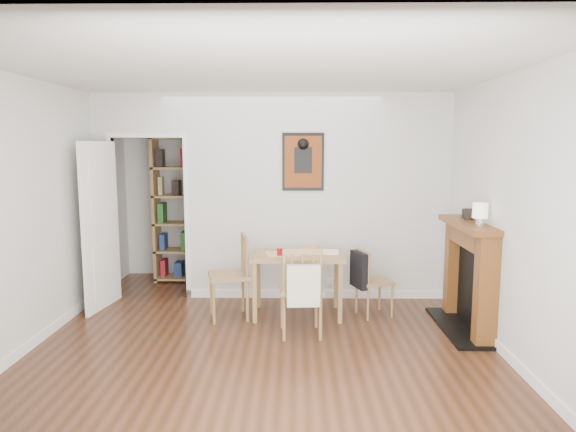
{
  "coord_description": "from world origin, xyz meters",
  "views": [
    {
      "loc": [
        0.3,
        -5.08,
        1.94
      ],
      "look_at": [
        0.22,
        0.6,
        1.17
      ],
      "focal_mm": 32.0,
      "sensor_mm": 36.0,
      "label": 1
    }
  ],
  "objects_px": {
    "chair_left": "(229,277)",
    "ceramic_jar_a": "(469,214)",
    "chair_front": "(301,289)",
    "red_glass": "(280,252)",
    "dining_table": "(297,261)",
    "fireplace": "(470,272)",
    "chair_right": "(373,281)",
    "notebook": "(324,252)",
    "bookshelf": "(185,210)",
    "orange_fruit": "(313,249)",
    "ceramic_jar_b": "(466,213)",
    "mantel_lamp": "(480,212)"
  },
  "relations": [
    {
      "from": "notebook",
      "to": "ceramic_jar_b",
      "type": "bearing_deg",
      "value": -8.62
    },
    {
      "from": "dining_table",
      "to": "ceramic_jar_a",
      "type": "xyz_separation_m",
      "value": [
        1.84,
        -0.27,
        0.59
      ]
    },
    {
      "from": "chair_front",
      "to": "fireplace",
      "type": "bearing_deg",
      "value": 6.51
    },
    {
      "from": "bookshelf",
      "to": "red_glass",
      "type": "height_order",
      "value": "bookshelf"
    },
    {
      "from": "red_glass",
      "to": "chair_front",
      "type": "bearing_deg",
      "value": -66.64
    },
    {
      "from": "chair_left",
      "to": "red_glass",
      "type": "distance_m",
      "value": 0.64
    },
    {
      "from": "dining_table",
      "to": "chair_front",
      "type": "bearing_deg",
      "value": -86.92
    },
    {
      "from": "mantel_lamp",
      "to": "chair_right",
      "type": "bearing_deg",
      "value": 141.13
    },
    {
      "from": "dining_table",
      "to": "ceramic_jar_b",
      "type": "bearing_deg",
      "value": -4.35
    },
    {
      "from": "fireplace",
      "to": "mantel_lamp",
      "type": "bearing_deg",
      "value": -97.35
    },
    {
      "from": "red_glass",
      "to": "notebook",
      "type": "xyz_separation_m",
      "value": [
        0.51,
        0.19,
        -0.03
      ]
    },
    {
      "from": "dining_table",
      "to": "red_glass",
      "type": "distance_m",
      "value": 0.25
    },
    {
      "from": "red_glass",
      "to": "bookshelf",
      "type": "bearing_deg",
      "value": 130.94
    },
    {
      "from": "bookshelf",
      "to": "fireplace",
      "type": "bearing_deg",
      "value": -29.69
    },
    {
      "from": "chair_right",
      "to": "fireplace",
      "type": "xyz_separation_m",
      "value": [
        0.96,
        -0.42,
        0.21
      ]
    },
    {
      "from": "dining_table",
      "to": "chair_front",
      "type": "height_order",
      "value": "chair_front"
    },
    {
      "from": "notebook",
      "to": "bookshelf",
      "type": "bearing_deg",
      "value": 143.08
    },
    {
      "from": "chair_left",
      "to": "bookshelf",
      "type": "bearing_deg",
      "value": 116.8
    },
    {
      "from": "dining_table",
      "to": "fireplace",
      "type": "distance_m",
      "value": 1.88
    },
    {
      "from": "chair_right",
      "to": "fireplace",
      "type": "relative_size",
      "value": 0.63
    },
    {
      "from": "chair_right",
      "to": "orange_fruit",
      "type": "height_order",
      "value": "orange_fruit"
    },
    {
      "from": "bookshelf",
      "to": "orange_fruit",
      "type": "height_order",
      "value": "bookshelf"
    },
    {
      "from": "dining_table",
      "to": "chair_front",
      "type": "xyz_separation_m",
      "value": [
        0.03,
        -0.63,
        -0.15
      ]
    },
    {
      "from": "red_glass",
      "to": "mantel_lamp",
      "type": "bearing_deg",
      "value": -18.09
    },
    {
      "from": "red_glass",
      "to": "ceramic_jar_b",
      "type": "relative_size",
      "value": 0.81
    },
    {
      "from": "ceramic_jar_a",
      "to": "ceramic_jar_b",
      "type": "xyz_separation_m",
      "value": [
        0.01,
        0.13,
        -0.01
      ]
    },
    {
      "from": "ceramic_jar_b",
      "to": "chair_right",
      "type": "bearing_deg",
      "value": 171.98
    },
    {
      "from": "chair_right",
      "to": "chair_front",
      "type": "xyz_separation_m",
      "value": [
        -0.84,
        -0.63,
        0.08
      ]
    },
    {
      "from": "chair_right",
      "to": "orange_fruit",
      "type": "bearing_deg",
      "value": 173.63
    },
    {
      "from": "orange_fruit",
      "to": "ceramic_jar_b",
      "type": "bearing_deg",
      "value": -7.34
    },
    {
      "from": "chair_front",
      "to": "red_glass",
      "type": "distance_m",
      "value": 0.65
    },
    {
      "from": "bookshelf",
      "to": "notebook",
      "type": "relative_size",
      "value": 6.26
    },
    {
      "from": "orange_fruit",
      "to": "ceramic_jar_b",
      "type": "relative_size",
      "value": 0.78
    },
    {
      "from": "chair_front",
      "to": "notebook",
      "type": "xyz_separation_m",
      "value": [
        0.27,
        0.73,
        0.24
      ]
    },
    {
      "from": "dining_table",
      "to": "chair_left",
      "type": "height_order",
      "value": "chair_left"
    },
    {
      "from": "bookshelf",
      "to": "red_glass",
      "type": "distance_m",
      "value": 2.17
    },
    {
      "from": "chair_front",
      "to": "notebook",
      "type": "relative_size",
      "value": 2.83
    },
    {
      "from": "chair_front",
      "to": "fireplace",
      "type": "distance_m",
      "value": 1.81
    },
    {
      "from": "chair_left",
      "to": "ceramic_jar_b",
      "type": "height_order",
      "value": "ceramic_jar_b"
    },
    {
      "from": "red_glass",
      "to": "orange_fruit",
      "type": "height_order",
      "value": "red_glass"
    },
    {
      "from": "chair_left",
      "to": "ceramic_jar_a",
      "type": "xyz_separation_m",
      "value": [
        2.62,
        -0.16,
        0.74
      ]
    },
    {
      "from": "dining_table",
      "to": "mantel_lamp",
      "type": "xyz_separation_m",
      "value": [
        1.79,
        -0.74,
        0.67
      ]
    },
    {
      "from": "red_glass",
      "to": "notebook",
      "type": "distance_m",
      "value": 0.54
    },
    {
      "from": "ceramic_jar_a",
      "to": "red_glass",
      "type": "bearing_deg",
      "value": 175.04
    },
    {
      "from": "fireplace",
      "to": "bookshelf",
      "type": "bearing_deg",
      "value": 150.31
    },
    {
      "from": "orange_fruit",
      "to": "ceramic_jar_a",
      "type": "xyz_separation_m",
      "value": [
        1.66,
        -0.35,
        0.46
      ]
    },
    {
      "from": "chair_right",
      "to": "ceramic_jar_b",
      "type": "xyz_separation_m",
      "value": [
        0.98,
        -0.14,
        0.81
      ]
    },
    {
      "from": "ceramic_jar_a",
      "to": "chair_right",
      "type": "bearing_deg",
      "value": 164.56
    },
    {
      "from": "chair_front",
      "to": "red_glass",
      "type": "bearing_deg",
      "value": 113.36
    },
    {
      "from": "chair_left",
      "to": "red_glass",
      "type": "relative_size",
      "value": 11.4
    }
  ]
}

